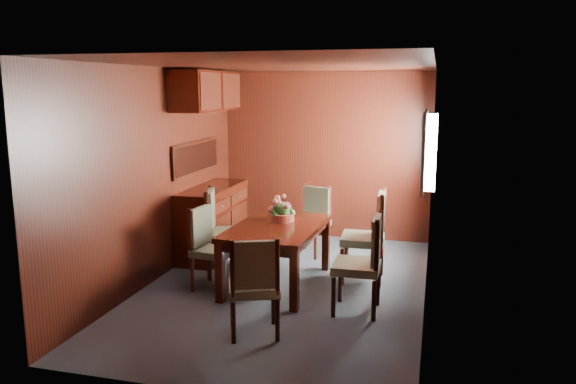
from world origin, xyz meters
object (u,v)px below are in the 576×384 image
(chair_left_near, at_px, (209,243))
(chair_right_near, at_px, (365,258))
(dining_table, at_px, (277,234))
(chair_head, at_px, (254,281))
(flower_centerpiece, at_px, (281,208))
(sideboard, at_px, (213,220))

(chair_left_near, bearing_deg, chair_right_near, 88.80)
(dining_table, bearing_deg, chair_right_near, -24.65)
(chair_right_near, distance_m, chair_head, 1.18)
(chair_head, relative_size, flower_centerpiece, 2.97)
(chair_head, bearing_deg, flower_centerpiece, 75.06)
(dining_table, distance_m, chair_left_near, 0.75)
(chair_right_near, height_order, flower_centerpiece, flower_centerpiece)
(dining_table, distance_m, chair_head, 1.35)
(chair_left_near, distance_m, chair_head, 1.37)
(sideboard, relative_size, chair_left_near, 1.53)
(sideboard, relative_size, dining_table, 0.94)
(dining_table, height_order, chair_left_near, chair_left_near)
(chair_right_near, relative_size, chair_head, 1.06)
(dining_table, xyz_separation_m, flower_centerpiece, (-0.01, 0.21, 0.25))
(chair_left_near, relative_size, chair_right_near, 0.93)
(chair_head, bearing_deg, dining_table, 75.71)
(sideboard, bearing_deg, chair_right_near, -33.87)
(sideboard, height_order, flower_centerpiece, flower_centerpiece)
(flower_centerpiece, bearing_deg, chair_head, -83.25)
(dining_table, bearing_deg, chair_head, -80.29)
(sideboard, distance_m, flower_centerpiece, 1.40)
(flower_centerpiece, bearing_deg, sideboard, 147.32)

